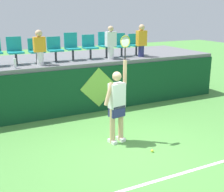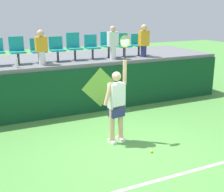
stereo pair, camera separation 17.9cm
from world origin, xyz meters
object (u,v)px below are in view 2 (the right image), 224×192
tennis_ball (151,151)px  spectator_1 (144,40)px  water_bottle (17,63)px  spectator_0 (41,47)px  stadium_chair_2 (38,49)px  stadium_chair_8 (138,43)px  stadium_chair_1 (17,49)px  stadium_chair_3 (57,48)px  stadium_chair_6 (108,43)px  stadium_chair_4 (74,45)px  stadium_chair_7 (123,44)px  tennis_player (117,103)px  spectator_2 (113,42)px  stadium_chair_5 (92,45)px

tennis_ball → spectator_1: size_ratio=0.06×
water_bottle → spectator_0: size_ratio=0.27×
tennis_ball → stadium_chair_2: (-1.55, 4.17, 1.94)m
water_bottle → stadium_chair_8: (4.33, 0.67, 0.29)m
stadium_chair_1 → stadium_chair_8: bearing=-0.1°
tennis_ball → stadium_chair_3: (-0.96, 4.17, 1.95)m
stadium_chair_6 → spectator_0: (-2.37, -0.46, 0.06)m
stadium_chair_4 → stadium_chair_7: size_ratio=1.10×
tennis_player → spectator_1: (2.47, 2.89, 1.15)m
stadium_chair_7 → stadium_chair_1: bearing=180.0°
tennis_ball → water_bottle: 4.52m
stadium_chair_2 → tennis_ball: bearing=-69.6°
spectator_0 → spectator_1: (3.56, 0.06, 0.04)m
water_bottle → spectator_2: spectator_2 is taller
stadium_chair_4 → stadium_chair_5: bearing=-0.8°
stadium_chair_1 → stadium_chair_3: size_ratio=1.06×
stadium_chair_1 → spectator_1: spectator_1 is taller
stadium_chair_5 → stadium_chair_6: stadium_chair_6 is taller
stadium_chair_6 → spectator_1: 1.26m
spectator_0 → tennis_ball: bearing=-67.4°
tennis_ball → stadium_chair_2: 4.86m
stadium_chair_4 → stadium_chair_1: bearing=-179.8°
tennis_ball → stadium_chair_8: size_ratio=0.09×
stadium_chair_5 → tennis_ball: bearing=-93.2°
stadium_chair_7 → spectator_0: bearing=-171.2°
tennis_ball → stadium_chair_4: stadium_chair_4 is taller
tennis_ball → stadium_chair_7: (1.41, 4.18, 1.96)m
tennis_player → stadium_chair_1: (-1.72, 3.29, 1.01)m
stadium_chair_1 → stadium_chair_4: 1.79m
stadium_chair_6 → spectator_0: spectator_0 is taller
spectator_1 → spectator_2: size_ratio=1.02×
water_bottle → stadium_chair_7: (3.73, 0.68, 0.29)m
tennis_ball → stadium_chair_2: size_ratio=0.09×
water_bottle → spectator_1: spectator_1 is taller
water_bottle → stadium_chair_4: (1.94, 0.68, 0.33)m
stadium_chair_4 → spectator_0: 1.26m
water_bottle → stadium_chair_3: bearing=26.2°
spectator_2 → spectator_1: bearing=-0.3°
stadium_chair_2 → stadium_chair_5: bearing=0.1°
stadium_chair_7 → spectator_0: spectator_0 is taller
water_bottle → stadium_chair_8: bearing=8.8°
stadium_chair_3 → stadium_chair_8: bearing=-0.1°
stadium_chair_7 → stadium_chair_6: bearing=179.9°
stadium_chair_8 → stadium_chair_1: bearing=179.9°
water_bottle → stadium_chair_2: 1.06m
tennis_player → spectator_2: 3.36m
stadium_chair_1 → stadium_chair_7: bearing=-0.0°
tennis_ball → stadium_chair_3: size_ratio=0.09×
stadium_chair_4 → stadium_chair_6: 1.21m
water_bottle → stadium_chair_6: (3.15, 0.68, 0.34)m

